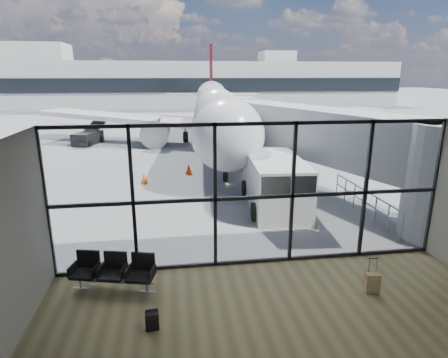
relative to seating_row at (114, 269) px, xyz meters
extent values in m
plane|color=slate|center=(4.15, 40.88, -0.57)|extent=(220.00, 220.00, 0.00)
cube|color=brown|center=(4.15, -3.12, -0.57)|extent=(12.00, 8.00, 0.01)
cube|color=silver|center=(4.15, -3.12, 3.93)|extent=(12.00, 8.00, 0.02)
cube|color=white|center=(4.15, 0.88, 1.68)|extent=(12.00, 0.04, 4.50)
cube|color=black|center=(4.15, 0.88, -0.51)|extent=(12.00, 0.12, 0.10)
cube|color=black|center=(4.15, 0.88, 1.63)|extent=(12.00, 0.12, 0.10)
cube|color=black|center=(4.15, 0.88, 3.87)|extent=(12.00, 0.12, 0.10)
cube|color=black|center=(-1.85, 0.88, 1.68)|extent=(0.10, 0.12, 4.50)
cube|color=black|center=(0.55, 0.88, 1.68)|extent=(0.10, 0.12, 4.50)
cube|color=black|center=(2.95, 0.88, 1.68)|extent=(0.10, 0.12, 4.50)
cube|color=black|center=(5.35, 0.88, 1.68)|extent=(0.10, 0.12, 4.50)
cube|color=black|center=(7.75, 0.88, 1.68)|extent=(0.10, 0.12, 4.50)
cube|color=black|center=(10.15, 0.88, 1.68)|extent=(0.10, 0.12, 4.50)
cylinder|color=#989A9D|center=(11.35, 1.88, 1.53)|extent=(2.80, 2.80, 4.20)
cube|color=#989A9D|center=(8.70, 8.88, 2.43)|extent=(7.45, 14.81, 2.40)
cube|color=#989A9D|center=(6.05, 15.88, 2.43)|extent=(2.60, 2.20, 2.60)
cylinder|color=gray|center=(5.25, 15.88, 0.33)|extent=(0.20, 0.20, 1.80)
cylinder|color=gray|center=(6.85, 15.88, 0.33)|extent=(0.20, 0.20, 1.80)
cylinder|color=black|center=(6.05, 15.88, -0.32)|extent=(1.80, 0.56, 0.56)
cylinder|color=gray|center=(9.75, 1.68, -0.02)|extent=(0.06, 0.06, 1.10)
cylinder|color=gray|center=(9.75, 2.58, -0.02)|extent=(0.06, 0.06, 1.10)
cylinder|color=gray|center=(9.75, 3.48, -0.02)|extent=(0.06, 0.06, 1.10)
cylinder|color=gray|center=(9.75, 4.38, -0.02)|extent=(0.06, 0.06, 1.10)
cylinder|color=gray|center=(9.75, 5.28, -0.02)|extent=(0.06, 0.06, 1.10)
cylinder|color=gray|center=(9.75, 6.18, -0.02)|extent=(0.06, 0.06, 1.10)
cylinder|color=gray|center=(9.75, 7.08, -0.02)|extent=(0.06, 0.06, 1.10)
cylinder|color=gray|center=(9.75, 4.38, 0.51)|extent=(0.06, 5.40, 0.06)
cylinder|color=gray|center=(9.75, 4.38, 0.03)|extent=(0.06, 5.40, 0.06)
cube|color=#AFB0AB|center=(4.15, 62.88, 3.43)|extent=(80.00, 12.00, 8.00)
cube|color=black|center=(4.15, 56.78, 3.43)|extent=(80.00, 0.20, 2.40)
cube|color=#AFB0AB|center=(-20.85, 62.88, 8.93)|extent=(10.00, 8.00, 3.00)
cube|color=#AFB0AB|center=(22.15, 62.88, 8.43)|extent=(6.00, 6.00, 2.00)
cylinder|color=#382619|center=(-28.85, 72.88, 1.14)|extent=(0.50, 0.50, 3.42)
sphere|color=black|center=(-28.85, 72.88, 5.32)|extent=(6.27, 6.27, 6.27)
cylinder|color=#382619|center=(-22.85, 72.88, 0.78)|extent=(0.50, 0.50, 2.70)
sphere|color=black|center=(-22.85, 72.88, 4.08)|extent=(4.95, 4.95, 4.95)
cylinder|color=#382619|center=(-16.85, 72.88, 0.96)|extent=(0.50, 0.50, 3.06)
sphere|color=black|center=(-16.85, 72.88, 4.70)|extent=(5.61, 5.61, 5.61)
cylinder|color=#382619|center=(-10.85, 72.88, 1.14)|extent=(0.50, 0.50, 3.42)
sphere|color=black|center=(-10.85, 72.88, 5.32)|extent=(6.27, 6.27, 6.27)
cube|color=gray|center=(-0.03, -0.12, -0.31)|extent=(2.29, 0.63, 0.04)
cube|color=black|center=(-0.80, 0.06, -0.11)|extent=(0.79, 0.75, 0.09)
cube|color=black|center=(-0.73, 0.35, 0.17)|extent=(0.66, 0.23, 0.58)
cube|color=black|center=(-0.03, -0.12, -0.11)|extent=(0.79, 0.75, 0.09)
cube|color=black|center=(0.04, 0.16, 0.17)|extent=(0.66, 0.23, 0.58)
cube|color=black|center=(0.74, -0.31, -0.11)|extent=(0.79, 0.75, 0.09)
cube|color=black|center=(0.81, -0.02, 0.17)|extent=(0.66, 0.23, 0.58)
cylinder|color=gray|center=(-0.96, 0.10, -0.44)|extent=(0.06, 0.06, 0.27)
cylinder|color=gray|center=(0.90, -0.35, -0.44)|extent=(0.06, 0.06, 0.27)
cube|color=black|center=(1.11, -1.95, -0.36)|extent=(0.32, 0.21, 0.43)
cube|color=black|center=(1.12, -2.07, -0.36)|extent=(0.26, 0.07, 0.29)
cylinder|color=black|center=(1.10, -1.85, -0.14)|extent=(0.30, 0.10, 0.08)
cube|color=#987E55|center=(7.02, -1.26, -0.28)|extent=(0.40, 0.28, 0.55)
cube|color=#987E55|center=(7.00, -1.38, -0.28)|extent=(0.31, 0.09, 0.41)
cylinder|color=gray|center=(6.94, -1.14, 0.19)|extent=(0.02, 0.02, 0.46)
cylinder|color=gray|center=(7.14, -1.17, 0.19)|extent=(0.02, 0.02, 0.46)
cube|color=black|center=(7.04, -1.16, 0.42)|extent=(0.25, 0.07, 0.02)
cylinder|color=black|center=(6.94, -1.14, -0.54)|extent=(0.04, 0.07, 0.06)
cylinder|color=black|center=(7.14, -1.17, -0.54)|extent=(0.04, 0.07, 0.06)
cylinder|color=silver|center=(5.68, 22.91, 2.36)|extent=(6.02, 29.51, 3.62)
sphere|color=silver|center=(4.47, 8.30, 2.36)|extent=(3.62, 3.62, 3.62)
cone|color=silver|center=(7.09, 39.95, 2.65)|extent=(4.09, 6.14, 3.62)
cube|color=black|center=(4.51, 8.89, 2.85)|extent=(2.24, 1.35, 0.49)
cube|color=silver|center=(-2.52, 24.57, 1.53)|extent=(14.80, 8.73, 1.16)
cylinder|color=black|center=(0.53, 22.36, 0.55)|extent=(2.32, 3.48, 2.05)
cube|color=silver|center=(3.93, 39.72, 2.75)|extent=(5.65, 3.23, 0.18)
cube|color=silver|center=(14.03, 23.20, 1.53)|extent=(15.03, 6.60, 1.16)
cylinder|color=black|center=(10.66, 21.52, 0.55)|extent=(2.32, 3.48, 2.05)
cube|color=silver|center=(10.16, 39.21, 2.75)|extent=(5.55, 2.42, 0.18)
cube|color=#510B11|center=(7.09, 39.95, 5.88)|extent=(0.60, 3.72, 5.86)
cylinder|color=gray|center=(4.63, 10.25, 0.11)|extent=(0.20, 0.20, 1.37)
cylinder|color=black|center=(4.63, 10.25, -0.23)|extent=(0.30, 0.70, 0.68)
cylinder|color=black|center=(2.99, 23.62, -0.13)|extent=(0.52, 0.97, 0.94)
cylinder|color=black|center=(8.44, 23.17, -0.13)|extent=(0.52, 0.97, 0.94)
cube|color=silver|center=(6.24, 5.93, 0.55)|extent=(2.62, 5.30, 2.24)
cube|color=black|center=(6.10, 4.04, 1.16)|extent=(2.22, 1.50, 0.78)
cylinder|color=black|center=(5.00, 4.34, -0.18)|extent=(0.34, 0.80, 0.78)
cylinder|color=black|center=(7.23, 4.18, -0.18)|extent=(0.34, 0.80, 0.78)
cylinder|color=black|center=(5.25, 7.69, -0.18)|extent=(0.34, 0.80, 0.78)
cylinder|color=black|center=(7.48, 7.53, -0.18)|extent=(0.34, 0.80, 0.78)
cube|color=black|center=(-5.37, 23.42, -0.02)|extent=(2.29, 3.30, 1.00)
cube|color=black|center=(-4.99, 24.56, 0.73)|extent=(1.94, 2.75, 1.03)
cylinder|color=black|center=(-6.35, 22.70, -0.32)|extent=(0.35, 0.54, 0.50)
cylinder|color=black|center=(-5.02, 22.25, -0.32)|extent=(0.35, 0.54, 0.50)
cylinder|color=black|center=(-5.71, 24.60, -0.32)|extent=(0.35, 0.54, 0.50)
cylinder|color=black|center=(-4.38, 24.15, -0.32)|extent=(0.35, 0.54, 0.50)
cube|color=orange|center=(0.15, 10.63, -0.56)|extent=(0.41, 0.41, 0.03)
cone|color=orange|center=(0.15, 10.63, -0.28)|extent=(0.40, 0.40, 0.59)
cube|color=#E1420B|center=(2.69, 12.24, -0.56)|extent=(0.44, 0.44, 0.03)
cone|color=#E1420B|center=(2.69, 12.24, -0.26)|extent=(0.42, 0.42, 0.63)
camera|label=1|loc=(1.72, -9.68, 5.24)|focal=30.00mm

